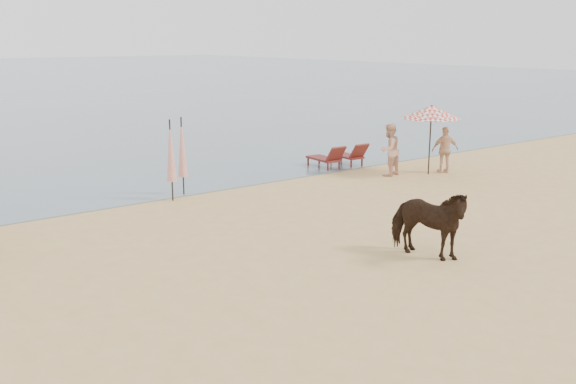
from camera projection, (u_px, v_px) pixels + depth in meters
The scene contains 8 objects.
ground at pixel (462, 309), 10.98m from camera, with size 120.00×120.00×0.00m, color tan.
lounger_cluster_right at pixel (339, 156), 22.92m from camera, with size 1.74×1.67×0.59m.
umbrella_open_right at pixel (431, 112), 21.33m from camera, with size 1.93×1.93×2.36m.
umbrella_closed_left at pixel (182, 148), 18.61m from camera, with size 0.28×0.28×2.31m.
umbrella_closed_right at pixel (171, 151), 17.97m from camera, with size 0.28×0.28×2.33m.
cow at pixel (427, 222), 13.40m from camera, with size 0.83×1.82×1.53m, color black.
beachgoer_right_a at pixel (389, 150), 21.44m from camera, with size 0.86×0.67×1.76m, color #E0A78C.
beachgoer_right_b at pixel (445, 150), 21.93m from camera, with size 0.93×0.39×1.59m, color #D5A885.
Camera 1 is at (-8.49, -6.40, 4.53)m, focal length 40.00 mm.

